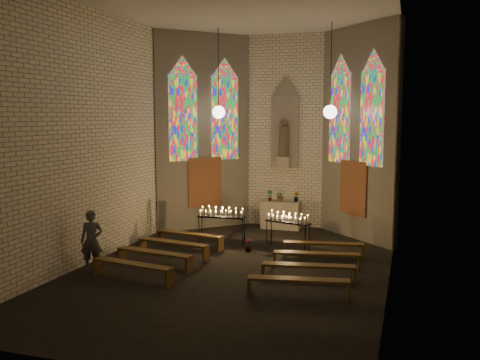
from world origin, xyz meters
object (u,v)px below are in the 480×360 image
object	(u,v)px
votive_stand_left	(222,214)
visitor	(92,241)
votive_stand_right	(288,220)
altar	(281,215)
aisle_flower_pot	(248,246)

from	to	relation	value
votive_stand_left	visitor	distance (m)	4.48
votive_stand_right	votive_stand_left	bearing A→B (deg)	-162.12
altar	votive_stand_left	bearing A→B (deg)	-113.79
altar	votive_stand_left	xyz separation A→B (m)	(-1.26, -2.87, 0.46)
aisle_flower_pot	votive_stand_right	size ratio (longest dim) A/B	0.27
aisle_flower_pot	votive_stand_left	world-z (taller)	votive_stand_left
altar	votive_stand_left	world-z (taller)	votive_stand_left
votive_stand_right	visitor	xyz separation A→B (m)	(-4.39, -3.88, -0.11)
altar	aisle_flower_pot	xyz separation A→B (m)	(-0.15, -3.60, -0.30)
altar	visitor	bearing A→B (deg)	-117.41
altar	aisle_flower_pot	bearing A→B (deg)	-92.40
altar	visitor	xyz separation A→B (m)	(-3.50, -6.75, 0.31)
votive_stand_right	visitor	world-z (taller)	visitor
aisle_flower_pot	votive_stand_left	xyz separation A→B (m)	(-1.11, 0.74, 0.76)
altar	votive_stand_right	distance (m)	3.04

